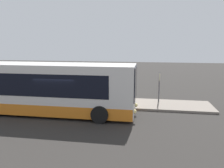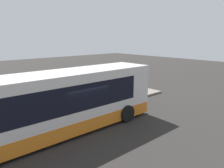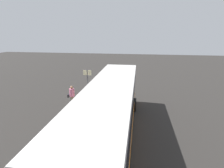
{
  "view_description": "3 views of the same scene",
  "coord_description": "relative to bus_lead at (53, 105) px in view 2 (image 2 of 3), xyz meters",
  "views": [
    {
      "loc": [
        5.34,
        -12.76,
        4.56
      ],
      "look_at": [
        3.14,
        0.71,
        1.97
      ],
      "focal_mm": 35.0,
      "sensor_mm": 36.0,
      "label": 1
    },
    {
      "loc": [
        -6.24,
        -9.76,
        5.05
      ],
      "look_at": [
        3.14,
        0.71,
        1.97
      ],
      "focal_mm": 35.0,
      "sensor_mm": 36.0,
      "label": 2
    },
    {
      "loc": [
        -9.95,
        -1.3,
        5.9
      ],
      "look_at": [
        3.14,
        0.71,
        1.97
      ],
      "focal_mm": 28.0,
      "sensor_mm": 36.0,
      "label": 3
    }
  ],
  "objects": [
    {
      "name": "sign_post",
      "position": [
        7.67,
        3.54,
        -0.01
      ],
      "size": [
        0.1,
        0.82,
        2.22
      ],
      "color": "#4C4C51",
      "rests_on": "platform"
    },
    {
      "name": "platform",
      "position": [
        1.43,
        2.87,
        -1.54
      ],
      "size": [
        20.0,
        2.78,
        0.16
      ],
      "color": "slate",
      "rests_on": "ground"
    },
    {
      "name": "passenger_waiting",
      "position": [
        4.19,
        3.85,
        -0.61
      ],
      "size": [
        0.49,
        0.64,
        1.61
      ],
      "rotation": [
        0.0,
        0.0,
        0.25
      ],
      "color": "#6B604C",
      "rests_on": "platform"
    },
    {
      "name": "passenger_boarding",
      "position": [
        2.36,
        2.63,
        -0.56
      ],
      "size": [
        0.47,
        0.47,
        1.65
      ],
      "rotation": [
        0.0,
        0.0,
        2.55
      ],
      "color": "#2D2D33",
      "rests_on": "platform"
    },
    {
      "name": "ground",
      "position": [
        1.43,
        -0.11,
        -1.63
      ],
      "size": [
        80.0,
        80.0,
        0.0
      ],
      "primitive_type": "plane",
      "color": "#2B2826"
    },
    {
      "name": "bus_lead",
      "position": [
        0.0,
        0.0,
        0.0
      ],
      "size": [
        12.18,
        2.72,
        3.26
      ],
      "color": "silver",
      "rests_on": "ground"
    },
    {
      "name": "suitcase",
      "position": [
        1.79,
        2.77,
        -1.09
      ],
      "size": [
        0.45,
        0.24,
        0.98
      ],
      "color": "#598C59",
      "rests_on": "platform"
    }
  ]
}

